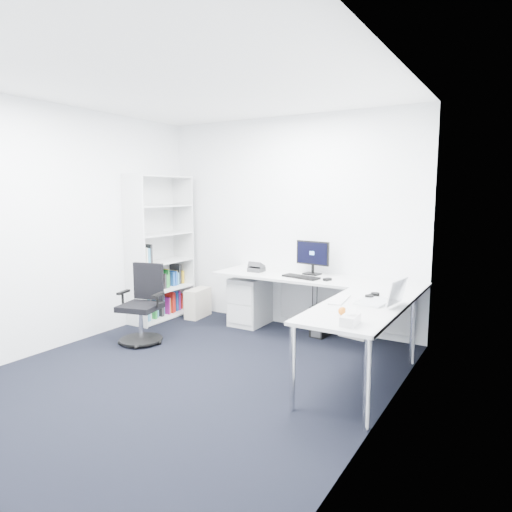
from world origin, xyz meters
The scene contains 21 objects.
ground centered at (0.00, 0.00, 0.00)m, with size 4.20×4.20×0.00m, color black.
ceiling centered at (0.00, 0.00, 2.70)m, with size 4.20×4.20×0.00m, color white.
wall_back centered at (0.00, 2.10, 1.35)m, with size 3.60×0.02×2.70m, color white.
wall_left centered at (-1.80, 0.00, 1.35)m, with size 0.02×4.20×2.70m, color white.
wall_right centered at (1.80, 0.00, 1.35)m, with size 0.02×4.20×2.70m, color white.
l_desk centered at (0.55, 1.40, 0.37)m, with size 2.53×1.42×0.74m, color silver, non-canonical shape.
drawer_pedestal centered at (-0.41, 1.83, 0.31)m, with size 0.41×0.51×0.63m, color silver.
bookshelf centered at (-1.62, 1.45, 0.99)m, with size 0.38×0.99×1.98m, color silver, non-canonical shape.
task_chair centered at (-1.09, 0.52, 0.46)m, with size 0.51×0.51×0.91m, color black, non-canonical shape.
black_pc_tower centered at (0.61, 1.89, 0.19)m, with size 0.17×0.39×0.38m, color black.
beige_pc_tower centered at (-1.22, 1.75, 0.20)m, with size 0.19×0.42×0.40m, color beige.
power_strip centered at (0.96, 1.94, 0.02)m, with size 0.35×0.06×0.04m, color silver.
monitor centered at (0.45, 1.90, 0.95)m, with size 0.45×0.14×0.43m, color black, non-canonical shape.
black_keyboard centered at (0.42, 1.63, 0.75)m, with size 0.45×0.16×0.02m, color black.
mouse centered at (0.76, 1.62, 0.75)m, with size 0.06×0.09×0.03m, color black.
desk_phone centered at (-0.25, 1.73, 0.80)m, with size 0.18×0.18×0.12m, color #2E2E30, non-canonical shape.
laptop centered at (1.53, 0.85, 0.87)m, with size 0.36×0.35×0.26m, color silver, non-canonical shape.
white_keyboard centered at (1.22, 0.78, 0.75)m, with size 0.12×0.42×0.01m, color silver.
headphones centered at (1.44, 1.09, 0.76)m, with size 0.12×0.19×0.05m, color black, non-canonical shape.
orange_fruit centered at (1.43, 0.30, 0.77)m, with size 0.07×0.07×0.07m, color orange.
tissue_box centered at (1.57, 0.08, 0.78)m, with size 0.11×0.21×0.07m, color silver.
Camera 1 is at (2.69, -3.20, 1.74)m, focal length 32.00 mm.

